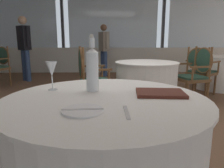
# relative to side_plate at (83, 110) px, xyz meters

# --- Properties ---
(ground_plane) EXTENTS (15.39, 15.39, 0.00)m
(ground_plane) POSITION_rel_side_plate_xyz_m (0.33, 1.83, -0.75)
(ground_plane) COLOR brown
(window_wall_far) EXTENTS (10.79, 0.14, 2.94)m
(window_wall_far) POSITION_rel_side_plate_xyz_m (0.33, 6.28, 0.42)
(window_wall_far) COLOR beige
(window_wall_far) RESTS_ON ground_plane
(foreground_table) EXTENTS (1.22, 1.22, 0.74)m
(foreground_table) POSITION_rel_side_plate_xyz_m (0.11, 0.25, -0.38)
(foreground_table) COLOR white
(foreground_table) RESTS_ON ground_plane
(side_plate) EXTENTS (0.20, 0.20, 0.01)m
(side_plate) POSITION_rel_side_plate_xyz_m (0.00, 0.00, 0.00)
(side_plate) COLOR white
(side_plate) RESTS_ON foreground_table
(butter_knife) EXTENTS (0.20, 0.03, 0.00)m
(butter_knife) POSITION_rel_side_plate_xyz_m (0.00, 0.00, 0.01)
(butter_knife) COLOR silver
(butter_knife) RESTS_ON foreground_table
(dinner_fork) EXTENTS (0.02, 0.18, 0.00)m
(dinner_fork) POSITION_rel_side_plate_xyz_m (0.21, -0.02, -0.00)
(dinner_fork) COLOR silver
(dinner_fork) RESTS_ON foreground_table
(water_bottle) EXTENTS (0.08, 0.08, 0.37)m
(water_bottle) POSITION_rel_side_plate_xyz_m (0.02, 0.42, 0.15)
(water_bottle) COLOR white
(water_bottle) RESTS_ON foreground_table
(wine_glass) EXTENTS (0.08, 0.08, 0.20)m
(wine_glass) POSITION_rel_side_plate_xyz_m (-0.26, 0.45, 0.14)
(wine_glass) COLOR white
(wine_glass) RESTS_ON foreground_table
(menu_book) EXTENTS (0.31, 0.23, 0.02)m
(menu_book) POSITION_rel_side_plate_xyz_m (0.45, 0.31, 0.01)
(menu_book) COLOR #512319
(menu_book) RESTS_ON foreground_table
(background_table_0) EXTENTS (1.02, 1.02, 0.74)m
(background_table_0) POSITION_rel_side_plate_xyz_m (0.76, 2.38, -0.38)
(background_table_0) COLOR white
(background_table_0) RESTS_ON ground_plane
(dining_chair_0_0) EXTENTS (0.55, 0.60, 0.98)m
(dining_chair_0_0) POSITION_rel_side_plate_xyz_m (1.68, 2.59, -0.19)
(dining_chair_0_0) COLOR brown
(dining_chair_0_0) RESTS_ON ground_plane
(dining_chair_0_1) EXTENTS (0.55, 0.60, 0.99)m
(dining_chair_0_1) POSITION_rel_side_plate_xyz_m (-0.16, 2.17, -0.18)
(dining_chair_0_1) COLOR brown
(dining_chair_0_1) RESTS_ON ground_plane
(background_table_2) EXTENTS (1.10, 1.10, 0.74)m
(background_table_2) POSITION_rel_side_plate_xyz_m (2.68, 3.66, -0.38)
(background_table_2) COLOR white
(background_table_2) RESTS_ON ground_plane
(dining_chair_2_1) EXTENTS (0.65, 0.66, 0.96)m
(dining_chair_2_1) POSITION_rel_side_plate_xyz_m (1.93, 3.04, -0.18)
(dining_chair_2_1) COLOR brown
(dining_chair_2_1) RESTS_ON ground_plane
(diner_person_0) EXTENTS (0.42, 0.39, 1.71)m
(diner_person_0) POSITION_rel_side_plate_xyz_m (-2.08, 4.70, 0.23)
(diner_person_0) COLOR #334770
(diner_person_0) RESTS_ON ground_plane
(diner_person_1) EXTENTS (0.34, 0.49, 1.57)m
(diner_person_1) POSITION_rel_side_plate_xyz_m (0.02, 5.50, 0.14)
(diner_person_1) COLOR #334770
(diner_person_1) RESTS_ON ground_plane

